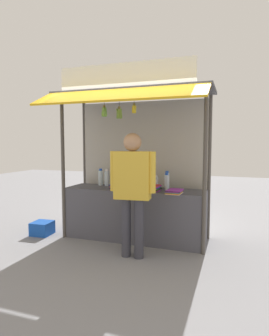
% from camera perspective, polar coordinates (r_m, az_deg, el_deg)
% --- Properties ---
extents(ground_plane, '(20.00, 20.00, 0.00)m').
position_cam_1_polar(ground_plane, '(5.05, 0.00, -13.76)').
color(ground_plane, gray).
extents(stall_counter, '(2.34, 0.63, 0.86)m').
position_cam_1_polar(stall_counter, '(4.93, 0.00, -9.05)').
color(stall_counter, '#4C4C56').
rests_on(stall_counter, ground).
extents(stall_structure, '(2.54, 1.49, 2.79)m').
position_cam_1_polar(stall_structure, '(4.89, 0.44, 5.66)').
color(stall_structure, '#4C4742').
rests_on(stall_structure, ground).
extents(water_bottle_mid_left, '(0.08, 0.08, 0.30)m').
position_cam_1_polar(water_bottle_mid_left, '(4.89, 6.42, -2.43)').
color(water_bottle_mid_left, silver).
rests_on(water_bottle_mid_left, stall_counter).
extents(water_bottle_back_left, '(0.07, 0.07, 0.23)m').
position_cam_1_polar(water_bottle_back_left, '(4.97, -1.05, -2.62)').
color(water_bottle_back_left, silver).
rests_on(water_bottle_back_left, stall_counter).
extents(water_bottle_left, '(0.08, 0.08, 0.30)m').
position_cam_1_polar(water_bottle_left, '(5.20, -5.49, -1.97)').
color(water_bottle_left, silver).
rests_on(water_bottle_left, stall_counter).
extents(water_bottle_back_right, '(0.06, 0.06, 0.23)m').
position_cam_1_polar(water_bottle_back_right, '(4.83, 4.30, -2.88)').
color(water_bottle_back_right, silver).
rests_on(water_bottle_back_right, stall_counter).
extents(water_bottle_mid_right, '(0.09, 0.09, 0.30)m').
position_cam_1_polar(water_bottle_mid_right, '(5.26, -6.69, -1.87)').
color(water_bottle_mid_right, silver).
rests_on(water_bottle_mid_right, stall_counter).
extents(water_bottle_front_right, '(0.08, 0.08, 0.28)m').
position_cam_1_polar(water_bottle_front_right, '(4.74, 6.35, -2.76)').
color(water_bottle_front_right, silver).
rests_on(water_bottle_front_right, stall_counter).
extents(magazine_stack_rear_center, '(0.23, 0.29, 0.09)m').
position_cam_1_polar(magazine_stack_rear_center, '(4.65, 3.72, -3.96)').
color(magazine_stack_rear_center, purple).
rests_on(magazine_stack_rear_center, stall_counter).
extents(magazine_stack_front_left, '(0.20, 0.26, 0.09)m').
position_cam_1_polar(magazine_stack_front_left, '(4.83, -3.48, -3.63)').
color(magazine_stack_front_left, purple).
rests_on(magazine_stack_front_left, stall_counter).
extents(magazine_stack_far_right, '(0.25, 0.31, 0.06)m').
position_cam_1_polar(magazine_stack_far_right, '(4.43, 7.83, -4.64)').
color(magazine_stack_far_right, white).
rests_on(magazine_stack_far_right, stall_counter).
extents(banana_bunch_rightmost, '(0.11, 0.10, 0.29)m').
position_cam_1_polar(banana_bunch_rightmost, '(4.55, -5.96, 10.98)').
color(banana_bunch_rightmost, '#332D23').
extents(banana_bunch_inner_left, '(0.08, 0.08, 0.25)m').
position_cam_1_polar(banana_bunch_inner_left, '(4.37, -0.07, 11.58)').
color(banana_bunch_inner_left, '#332D23').
extents(banana_bunch_inner_right, '(0.10, 0.10, 0.33)m').
position_cam_1_polar(banana_bunch_inner_right, '(4.45, -3.04, 10.71)').
color(banana_bunch_inner_right, '#332D23').
extents(vendor_person, '(0.67, 0.26, 1.76)m').
position_cam_1_polar(vendor_person, '(4.03, -0.41, -3.06)').
color(vendor_person, '#383842').
rests_on(vendor_person, ground).
extents(plastic_crate, '(0.35, 0.35, 0.23)m').
position_cam_1_polar(plastic_crate, '(5.47, -17.74, -11.24)').
color(plastic_crate, '#194CB2').
rests_on(plastic_crate, ground).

